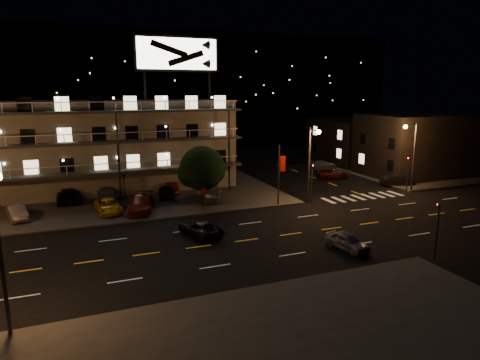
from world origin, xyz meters
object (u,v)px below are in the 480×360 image
object	(u,v)px
tree	(202,170)
lot_car_4	(212,194)
road_car_east	(347,241)
side_car_0	(398,180)
lot_car_7	(107,193)
lot_car_2	(108,206)
road_car_west	(200,228)

from	to	relation	value
tree	lot_car_4	xyz separation A→B (m)	(1.35, 0.80, -2.85)
tree	road_car_east	distance (m)	17.77
lot_car_4	tree	bearing A→B (deg)	-129.35
tree	side_car_0	bearing A→B (deg)	-0.73
lot_car_7	side_car_0	world-z (taller)	lot_car_7
lot_car_2	road_car_west	xyz separation A→B (m)	(6.50, -9.28, -0.14)
road_car_east	road_car_west	size ratio (longest dim) A/B	0.80
lot_car_4	road_car_east	bearing A→B (deg)	-52.85
tree	side_car_0	xyz separation A→B (m)	(25.34, -0.32, -3.07)
lot_car_4	road_car_west	xyz separation A→B (m)	(-4.30, -9.90, -0.25)
road_car_east	tree	bearing A→B (deg)	102.31
lot_car_4	road_car_west	world-z (taller)	lot_car_4
lot_car_7	side_car_0	bearing A→B (deg)	173.16
side_car_0	road_car_west	world-z (taller)	side_car_0
lot_car_2	lot_car_4	xyz separation A→B (m)	(10.79, 0.62, 0.12)
road_car_east	road_car_west	world-z (taller)	road_car_west
tree	road_car_east	world-z (taller)	tree
lot_car_7	road_car_east	distance (m)	26.57
road_car_west	side_car_0	bearing A→B (deg)	-177.25
lot_car_7	tree	bearing A→B (deg)	152.84
tree	lot_car_7	xyz separation A→B (m)	(-9.20, 5.17, -2.87)
lot_car_4	side_car_0	world-z (taller)	lot_car_4
lot_car_2	lot_car_7	xyz separation A→B (m)	(0.24, 4.99, 0.10)
tree	road_car_east	bearing A→B (deg)	-67.96
side_car_0	road_car_east	distance (m)	24.60
lot_car_2	side_car_0	world-z (taller)	lot_car_2
lot_car_2	road_car_east	xyz separation A→B (m)	(16.00, -16.39, -0.15)
lot_car_7	road_car_east	xyz separation A→B (m)	(15.76, -21.39, -0.25)
lot_car_4	side_car_0	distance (m)	24.01
lot_car_7	road_car_east	world-z (taller)	lot_car_7
lot_car_4	side_car_0	xyz separation A→B (m)	(23.98, -1.12, -0.22)
lot_car_2	lot_car_7	bearing A→B (deg)	81.79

